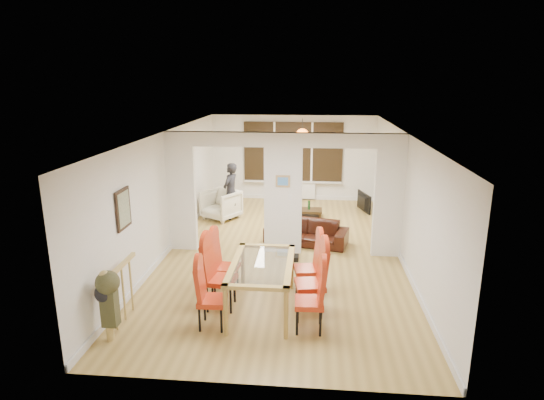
# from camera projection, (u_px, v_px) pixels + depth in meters

# --- Properties ---
(floor) EXTENTS (5.00, 9.00, 0.01)m
(floor) POSITION_uv_depth(u_px,v_px,m) (283.00, 251.00, 9.95)
(floor) COLOR #A98944
(floor) RESTS_ON ground
(room_walls) EXTENTS (5.00, 9.00, 2.60)m
(room_walls) POSITION_uv_depth(u_px,v_px,m) (283.00, 194.00, 9.61)
(room_walls) COLOR silver
(room_walls) RESTS_ON floor
(divider_wall) EXTENTS (5.00, 0.18, 2.60)m
(divider_wall) POSITION_uv_depth(u_px,v_px,m) (283.00, 194.00, 9.61)
(divider_wall) COLOR white
(divider_wall) RESTS_ON floor
(bay_window_blinds) EXTENTS (3.00, 0.08, 1.80)m
(bay_window_blinds) POSITION_uv_depth(u_px,v_px,m) (293.00, 152.00, 13.83)
(bay_window_blinds) COLOR black
(bay_window_blinds) RESTS_ON room_walls
(radiator) EXTENTS (1.40, 0.08, 0.50)m
(radiator) POSITION_uv_depth(u_px,v_px,m) (293.00, 190.00, 14.11)
(radiator) COLOR white
(radiator) RESTS_ON floor
(pendant_light) EXTENTS (0.36, 0.36, 0.36)m
(pendant_light) POSITION_uv_depth(u_px,v_px,m) (302.00, 135.00, 12.54)
(pendant_light) COLOR orange
(pendant_light) RESTS_ON room_walls
(stair_newel) EXTENTS (0.40, 1.20, 1.10)m
(stair_newel) POSITION_uv_depth(u_px,v_px,m) (122.00, 290.00, 6.93)
(stair_newel) COLOR tan
(stair_newel) RESTS_ON floor
(wall_poster) EXTENTS (0.04, 0.52, 0.67)m
(wall_poster) POSITION_uv_depth(u_px,v_px,m) (123.00, 209.00, 7.45)
(wall_poster) COLOR gray
(wall_poster) RESTS_ON room_walls
(pillar_photo) EXTENTS (0.30, 0.03, 0.25)m
(pillar_photo) POSITION_uv_depth(u_px,v_px,m) (283.00, 181.00, 9.44)
(pillar_photo) COLOR #4C8CD8
(pillar_photo) RESTS_ON divider_wall
(dining_table) EXTENTS (0.98, 1.75, 0.82)m
(dining_table) POSITION_uv_depth(u_px,v_px,m) (262.00, 286.00, 7.36)
(dining_table) COLOR #A4833C
(dining_table) RESTS_ON floor
(dining_chair_la) EXTENTS (0.42, 0.42, 1.02)m
(dining_chair_la) POSITION_uv_depth(u_px,v_px,m) (212.00, 296.00, 6.83)
(dining_chair_la) COLOR #AC2B11
(dining_chair_la) RESTS_ON floor
(dining_chair_lb) EXTENTS (0.52, 0.52, 1.16)m
(dining_chair_lb) POSITION_uv_depth(u_px,v_px,m) (221.00, 275.00, 7.39)
(dining_chair_lb) COLOR #AC2B11
(dining_chair_lb) RESTS_ON floor
(dining_chair_lc) EXTENTS (0.47, 0.47, 1.06)m
(dining_chair_lc) POSITION_uv_depth(u_px,v_px,m) (226.00, 264.00, 7.95)
(dining_chair_lc) COLOR #AC2B11
(dining_chair_lc) RESTS_ON floor
(dining_chair_ra) EXTENTS (0.44, 0.44, 1.06)m
(dining_chair_ra) POSITION_uv_depth(u_px,v_px,m) (309.00, 297.00, 6.73)
(dining_chair_ra) COLOR #AC2B11
(dining_chair_ra) RESTS_ON floor
(dining_chair_rb) EXTENTS (0.53, 0.53, 1.15)m
(dining_chair_rb) POSITION_uv_depth(u_px,v_px,m) (310.00, 279.00, 7.23)
(dining_chair_rb) COLOR #AC2B11
(dining_chair_rb) RESTS_ON floor
(dining_chair_rc) EXTENTS (0.50, 0.50, 1.08)m
(dining_chair_rc) POSITION_uv_depth(u_px,v_px,m) (307.00, 265.00, 7.87)
(dining_chair_rc) COLOR #AC2B11
(dining_chair_rc) RESTS_ON floor
(sofa) EXTENTS (1.97, 1.13, 0.54)m
(sofa) POSITION_uv_depth(u_px,v_px,m) (306.00, 232.00, 10.38)
(sofa) COLOR black
(sofa) RESTS_ON floor
(armchair) EXTENTS (1.16, 1.17, 0.78)m
(armchair) POSITION_uv_depth(u_px,v_px,m) (221.00, 205.00, 12.17)
(armchair) COLOR beige
(armchair) RESTS_ON floor
(person) EXTENTS (0.64, 0.53, 1.52)m
(person) POSITION_uv_depth(u_px,v_px,m) (231.00, 191.00, 12.08)
(person) COLOR black
(person) RESTS_ON floor
(television) EXTENTS (0.91, 0.37, 0.52)m
(television) POSITION_uv_depth(u_px,v_px,m) (361.00, 202.00, 12.92)
(television) COLOR black
(television) RESTS_ON floor
(coffee_table) EXTENTS (1.05, 0.63, 0.23)m
(coffee_table) POSITION_uv_depth(u_px,v_px,m) (304.00, 213.00, 12.36)
(coffee_table) COLOR #2F2110
(coffee_table) RESTS_ON floor
(bottle) EXTENTS (0.07, 0.07, 0.27)m
(bottle) POSITION_uv_depth(u_px,v_px,m) (309.00, 205.00, 12.28)
(bottle) COLOR #143F19
(bottle) RESTS_ON coffee_table
(bowl) EXTENTS (0.20, 0.20, 0.05)m
(bowl) POSITION_uv_depth(u_px,v_px,m) (297.00, 208.00, 12.39)
(bowl) COLOR #2F2110
(bowl) RESTS_ON coffee_table
(shoes) EXTENTS (0.23, 0.25, 0.10)m
(shoes) POSITION_uv_depth(u_px,v_px,m) (293.00, 258.00, 9.48)
(shoes) COLOR black
(shoes) RESTS_ON floor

